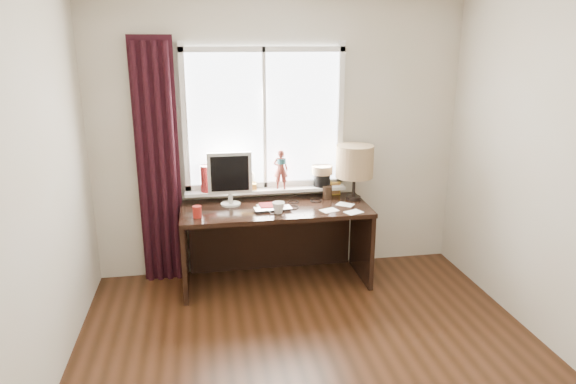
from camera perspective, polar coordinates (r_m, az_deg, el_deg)
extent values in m
cube|color=#C0B091|center=(4.89, -0.91, 5.88)|extent=(3.50, 0.00, 2.60)
cube|color=#C0B091|center=(3.06, -28.60, -2.70)|extent=(0.00, 4.00, 2.60)
imported|color=silver|center=(4.56, -1.67, -1.89)|extent=(0.35, 0.24, 0.03)
imported|color=white|center=(4.47, -1.08, -1.71)|extent=(0.15, 0.15, 0.11)
cylinder|color=maroon|center=(4.44, -10.06, -2.17)|extent=(0.08, 0.08, 0.10)
cube|color=white|center=(4.82, -2.68, 8.12)|extent=(1.40, 0.02, 1.30)
cube|color=silver|center=(4.92, -2.55, 0.86)|extent=(1.50, 0.05, 0.05)
cube|color=silver|center=(4.74, -2.74, 15.57)|extent=(1.50, 0.05, 0.05)
cube|color=silver|center=(4.76, -11.41, 7.71)|extent=(0.05, 0.05, 1.40)
cube|color=silver|center=(4.93, 5.83, 8.25)|extent=(0.05, 0.05, 1.40)
cube|color=silver|center=(4.79, -2.64, 8.08)|extent=(0.03, 0.05, 1.30)
cube|color=silver|center=(4.89, -2.47, 0.26)|extent=(1.52, 0.18, 0.03)
cylinder|color=maroon|center=(4.81, -8.91, 1.51)|extent=(0.14, 0.14, 0.25)
cube|color=gold|center=(4.85, -4.45, 0.67)|extent=(0.15, 0.12, 0.06)
sphere|color=beige|center=(4.83, -4.48, 1.75)|extent=(0.13, 0.13, 0.13)
sphere|color=beige|center=(4.81, -4.51, 2.90)|extent=(0.07, 0.07, 0.07)
imported|color=maroon|center=(4.82, -0.73, 2.54)|extent=(0.16, 0.12, 0.38)
cylinder|color=#1E4C51|center=(4.79, -0.72, 3.47)|extent=(0.10, 0.10, 0.05)
cylinder|color=black|center=(4.95, 3.79, 1.35)|extent=(0.16, 0.16, 0.12)
cylinder|color=#8C6B4C|center=(4.93, 3.81, 2.48)|extent=(0.20, 0.20, 0.08)
cube|color=black|center=(4.80, -14.21, 3.05)|extent=(0.38, 0.05, 2.25)
cylinder|color=black|center=(4.79, -15.89, 2.57)|extent=(0.06, 0.06, 2.20)
cylinder|color=black|center=(4.78, -14.82, 2.63)|extent=(0.06, 0.06, 2.20)
cylinder|color=black|center=(4.77, -13.74, 2.69)|extent=(0.06, 0.06, 2.20)
cylinder|color=black|center=(4.77, -12.66, 2.74)|extent=(0.06, 0.06, 2.20)
cube|color=black|center=(4.66, -1.40, -1.90)|extent=(1.70, 0.70, 0.04)
cube|color=black|center=(4.75, -11.38, -6.70)|extent=(0.04, 0.64, 0.71)
cube|color=black|center=(4.97, 8.19, -5.48)|extent=(0.04, 0.64, 0.71)
cube|color=black|center=(5.10, -1.92, -4.73)|extent=(1.60, 0.03, 0.71)
cylinder|color=beige|center=(4.74, -6.39, -1.32)|extent=(0.18, 0.18, 0.01)
cylinder|color=beige|center=(4.72, -6.41, -0.66)|extent=(0.04, 0.04, 0.10)
cube|color=beige|center=(4.66, -6.50, 2.10)|extent=(0.40, 0.04, 0.38)
cube|color=black|center=(4.64, -6.48, 2.03)|extent=(0.34, 0.01, 0.32)
cube|color=beige|center=(4.63, -2.00, -1.64)|extent=(0.25, 0.20, 0.02)
cube|color=maroon|center=(4.62, -1.87, -1.48)|extent=(0.21, 0.15, 0.01)
cylinder|color=black|center=(4.91, 4.38, -0.01)|extent=(0.09, 0.09, 0.12)
cylinder|color=black|center=(4.90, 4.20, 0.58)|extent=(0.01, 0.01, 0.22)
cylinder|color=black|center=(4.89, 4.55, 0.37)|extent=(0.01, 0.01, 0.19)
cylinder|color=black|center=(4.90, 4.36, 0.77)|extent=(0.01, 0.01, 0.25)
cylinder|color=black|center=(4.92, 4.56, 0.32)|extent=(0.01, 0.01, 0.17)
cube|color=gold|center=(5.02, 5.29, 0.40)|extent=(0.10, 0.02, 0.13)
cube|color=#996633|center=(5.01, 5.32, 0.37)|extent=(0.08, 0.01, 0.10)
cylinder|color=black|center=(4.91, 7.26, -0.63)|extent=(0.14, 0.14, 0.03)
cylinder|color=black|center=(4.88, 7.32, 0.77)|extent=(0.03, 0.03, 0.22)
cylinder|color=#9D8060|center=(4.82, 7.42, 3.40)|extent=(0.35, 0.35, 0.30)
cube|color=white|center=(4.54, 7.30, -2.24)|extent=(0.18, 0.16, 0.00)
cube|color=white|center=(4.74, 6.37, -1.39)|extent=(0.19, 0.18, 0.00)
cube|color=white|center=(4.57, 4.60, -2.04)|extent=(0.18, 0.16, 0.00)
torus|color=black|center=(4.63, 0.41, -1.71)|extent=(0.18, 0.18, 0.01)
torus|color=black|center=(4.83, 3.12, -0.96)|extent=(0.15, 0.15, 0.01)
torus|color=black|center=(4.79, 0.61, -1.10)|extent=(0.12, 0.12, 0.01)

